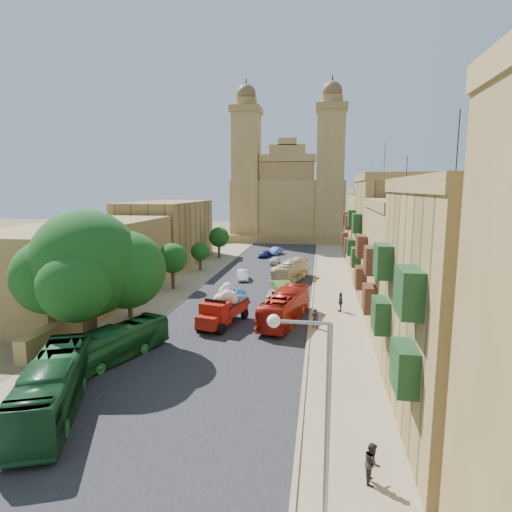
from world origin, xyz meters
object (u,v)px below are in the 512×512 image
(red_truck, at_px, (223,307))
(olive_pickup, at_px, (284,293))
(bus_cream_east, at_px, (291,271))
(pedestrian_c, at_px, (340,302))
(car_cream, at_px, (276,294))
(pedestrian_b, at_px, (372,463))
(car_white_b, at_px, (275,260))
(car_dkblue, at_px, (265,254))
(bus_green_north, at_px, (117,343))
(street_tree_c, at_px, (200,252))
(car_blue_a, at_px, (239,293))
(pedestrian_a, at_px, (315,318))
(street_tree_a, at_px, (129,285))
(church, at_px, (289,200))
(car_blue_b, at_px, (275,251))
(car_white_a, at_px, (243,275))
(street_tree_b, at_px, (172,258))
(street_tree_d, at_px, (219,237))
(bus_green_south, at_px, (53,386))
(bus_red_east, at_px, (285,307))
(ficus_tree, at_px, (88,268))
(streetlamp, at_px, (313,405))

(red_truck, relative_size, olive_pickup, 1.37)
(bus_cream_east, height_order, pedestrian_c, bus_cream_east)
(red_truck, xyz_separation_m, car_cream, (3.74, 9.85, -1.08))
(pedestrian_b, bearing_deg, car_white_b, 13.75)
(car_dkblue, bearing_deg, bus_green_north, -79.25)
(street_tree_c, distance_m, bus_green_north, 33.93)
(car_blue_a, bearing_deg, pedestrian_a, -63.92)
(street_tree_a, bearing_deg, church, 81.46)
(red_truck, height_order, pedestrian_b, red_truck)
(bus_cream_east, xyz_separation_m, car_blue_b, (-4.50, 22.70, -0.68))
(olive_pickup, distance_m, bus_cream_east, 10.38)
(pedestrian_a, bearing_deg, car_blue_a, -29.10)
(car_white_a, relative_size, car_cream, 0.99)
(street_tree_b, height_order, car_white_b, street_tree_b)
(car_dkblue, relative_size, pedestrian_a, 2.09)
(street_tree_d, bearing_deg, red_truck, -75.92)
(bus_green_north, xyz_separation_m, pedestrian_b, (16.69, -10.63, -0.37))
(car_white_a, bearing_deg, street_tree_c, 129.98)
(olive_pickup, relative_size, car_white_a, 1.23)
(street_tree_c, distance_m, car_white_a, 9.69)
(car_dkblue, distance_m, pedestrian_b, 59.10)
(car_blue_a, xyz_separation_m, car_white_a, (-1.49, 9.95, 0.03))
(car_dkblue, bearing_deg, street_tree_a, -85.85)
(bus_green_north, height_order, car_cream, bus_green_north)
(street_tree_a, height_order, car_white_a, street_tree_a)
(street_tree_d, bearing_deg, bus_green_south, -86.23)
(pedestrian_a, bearing_deg, bus_red_east, -9.53)
(bus_green_south, bearing_deg, pedestrian_c, 32.29)
(bus_green_south, relative_size, bus_red_east, 1.06)
(olive_pickup, xyz_separation_m, car_white_a, (-6.49, 10.07, -0.26))
(pedestrian_b, bearing_deg, pedestrian_c, 3.64)
(red_truck, bearing_deg, bus_green_north, -122.84)
(street_tree_b, relative_size, bus_green_north, 0.63)
(bus_cream_east, relative_size, car_blue_b, 2.39)
(red_truck, distance_m, car_blue_b, 42.13)
(church, bearing_deg, car_white_b, -89.20)
(street_tree_a, height_order, bus_cream_east, street_tree_a)
(olive_pickup, bearing_deg, bus_cream_east, 90.00)
(street_tree_d, distance_m, bus_red_east, 38.13)
(street_tree_a, xyz_separation_m, street_tree_c, (0.00, 24.00, -0.34))
(street_tree_d, distance_m, bus_cream_east, 22.46)
(ficus_tree, distance_m, street_tree_a, 8.61)
(street_tree_b, distance_m, red_truck, 15.95)
(bus_cream_east, bearing_deg, bus_green_north, 83.62)
(church, relative_size, car_cream, 9.02)
(bus_cream_east, distance_m, car_blue_b, 23.16)
(car_blue_b, height_order, pedestrian_c, pedestrian_c)
(streetlamp, bearing_deg, bus_cream_east, 95.00)
(street_tree_c, height_order, car_white_a, street_tree_c)
(pedestrian_c, bearing_deg, bus_green_south, -44.41)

